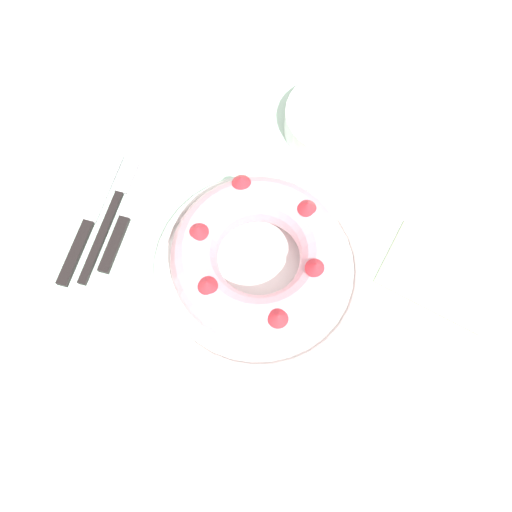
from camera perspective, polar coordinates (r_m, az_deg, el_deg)
ground_plane at (r=1.44m, az=0.28°, el=-11.36°), size 8.00×8.00×0.00m
dining_table at (r=0.79m, az=0.50°, el=-2.84°), size 1.20×1.29×0.75m
serving_dish at (r=0.70m, az=-0.00°, el=-1.24°), size 0.29×0.29×0.02m
bundt_cake at (r=0.66m, az=0.00°, el=0.02°), size 0.24×0.24×0.08m
fork at (r=0.77m, az=-16.06°, el=5.14°), size 0.02×0.21×0.01m
serving_knife at (r=0.77m, az=-18.64°, el=3.47°), size 0.02×0.23×0.01m
cake_knife at (r=0.76m, az=-14.83°, el=4.00°), size 0.02×0.20×0.01m
side_bowl at (r=0.81m, az=8.91°, el=14.97°), size 0.15×0.15×0.05m
napkin at (r=0.75m, az=20.24°, el=-2.12°), size 0.18×0.14×0.00m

